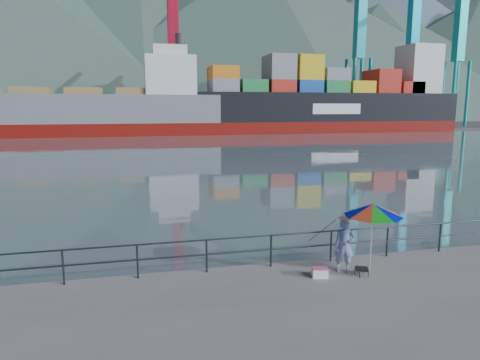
% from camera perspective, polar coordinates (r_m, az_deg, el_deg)
% --- Properties ---
extents(harbor_water, '(500.00, 280.00, 0.00)m').
position_cam_1_polar(harbor_water, '(140.45, -12.22, 7.52)').
color(harbor_water, slate).
rests_on(harbor_water, ground).
extents(far_dock, '(200.00, 40.00, 0.40)m').
position_cam_1_polar(far_dock, '(104.24, -6.24, 6.99)').
color(far_dock, '#514F4C').
rests_on(far_dock, ground).
extents(guardrail, '(22.00, 0.06, 1.03)m').
position_cam_1_polar(guardrail, '(13.10, -0.09, -9.69)').
color(guardrail, '#2D3033').
rests_on(guardrail, ground).
extents(mountains, '(600.00, 332.80, 80.00)m').
position_cam_1_polar(mountains, '(224.13, -2.56, 17.58)').
color(mountains, '#385147').
rests_on(mountains, ground).
extents(port_cranes, '(116.00, 28.00, 38.40)m').
position_cam_1_polar(port_cranes, '(100.83, 6.67, 16.00)').
color(port_cranes, red).
rests_on(port_cranes, ground).
extents(container_stacks, '(58.00, 5.40, 7.80)m').
position_cam_1_polar(container_stacks, '(109.90, 6.53, 8.66)').
color(container_stacks, yellow).
rests_on(container_stacks, ground).
extents(fisherman, '(0.68, 0.56, 1.62)m').
position_cam_1_polar(fisherman, '(13.21, 13.74, -8.50)').
color(fisherman, navy).
rests_on(fisherman, ground).
extents(beach_umbrella, '(2.07, 2.07, 2.11)m').
position_cam_1_polar(beach_umbrella, '(13.00, 17.29, -3.83)').
color(beach_umbrella, white).
rests_on(beach_umbrella, ground).
extents(folding_stool, '(0.47, 0.47, 0.23)m').
position_cam_1_polar(folding_stool, '(13.26, 15.91, -11.67)').
color(folding_stool, black).
rests_on(folding_stool, ground).
extents(cooler_bag, '(0.49, 0.38, 0.25)m').
position_cam_1_polar(cooler_bag, '(12.89, 10.58, -12.07)').
color(cooler_bag, white).
rests_on(cooler_bag, ground).
extents(fishing_rod, '(0.16, 1.71, 1.21)m').
position_cam_1_polar(fishing_rod, '(14.49, 10.69, -10.12)').
color(fishing_rod, black).
rests_on(fishing_rod, ground).
extents(bulk_carrier, '(47.85, 8.28, 14.50)m').
position_cam_1_polar(bulk_carrier, '(81.60, -18.69, 8.73)').
color(bulk_carrier, maroon).
rests_on(bulk_carrier, ground).
extents(container_ship, '(54.17, 9.03, 18.10)m').
position_cam_1_polar(container_ship, '(91.03, 12.50, 10.14)').
color(container_ship, maroon).
rests_on(container_ship, ground).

